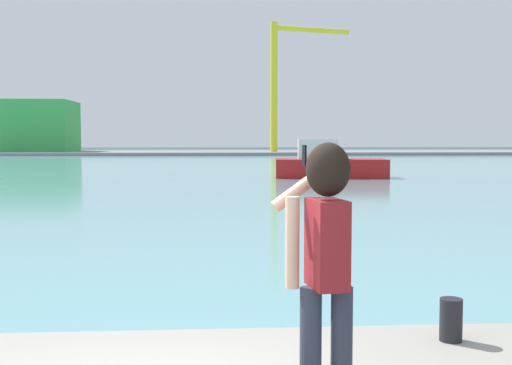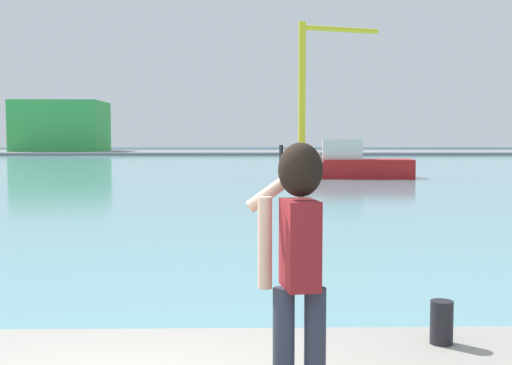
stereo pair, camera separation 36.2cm
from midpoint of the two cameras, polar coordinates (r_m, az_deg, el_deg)
name	(u,v)px [view 2 (the right image)]	position (r m, az deg, el deg)	size (l,w,h in m)	color
ground_plane	(234,166)	(53.94, -1.76, 1.43)	(220.00, 220.00, 0.00)	#334751
harbor_water	(234,165)	(55.94, -1.74, 1.54)	(140.00, 100.00, 0.02)	#6BA8B2
far_shore_dock	(238,153)	(95.91, -1.48, 2.67)	(140.00, 20.00, 0.42)	gray
person_photographer	(298,250)	(4.10, 6.26, -5.92)	(0.53, 0.55, 1.74)	#2D3342
harbor_bollard	(442,322)	(5.93, 17.82, -11.70)	(0.20, 0.20, 0.37)	black
boat_moored	(353,164)	(38.48, 8.83, 1.60)	(6.77, 3.24, 2.28)	#B21919
warehouse_left	(61,126)	(100.93, -16.72, 4.78)	(12.54, 10.76, 7.39)	green
port_crane	(311,73)	(91.84, 5.03, 9.60)	(11.71, 4.08, 18.07)	yellow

